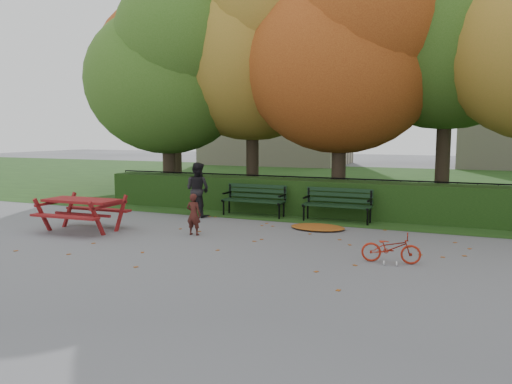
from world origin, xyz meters
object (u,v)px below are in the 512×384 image
at_px(tree_b, 259,41).
at_px(bicycle, 391,248).
at_px(tree_c, 350,49).
at_px(tree_d, 463,9).
at_px(tree_f, 179,52).
at_px(tree_a, 171,68).
at_px(bench_right, 338,202).
at_px(adult, 198,190).
at_px(bench_left, 255,197).
at_px(child, 194,214).
at_px(picnic_table, 82,206).

xyz_separation_m(tree_b, bicycle, (5.46, -6.84, -5.13)).
relative_size(tree_c, tree_d, 0.84).
distance_m(tree_b, tree_f, 5.32).
bearing_deg(tree_a, tree_c, 3.65).
height_order(bench_right, adult, adult).
relative_size(tree_b, tree_f, 0.96).
bearing_deg(tree_f, bench_right, -33.92).
bearing_deg(bench_right, bench_left, 180.00).
bearing_deg(child, tree_b, -82.84).
height_order(tree_c, tree_d, tree_d).
height_order(tree_c, child, tree_c).
xyz_separation_m(bench_left, child, (-0.22, -3.05, -0.04)).
height_order(bench_left, adult, adult).
distance_m(picnic_table, adult, 3.26).
distance_m(bench_left, adult, 1.63).
distance_m(bench_left, bench_right, 2.40).
relative_size(tree_d, picnic_table, 5.14).
bearing_deg(tree_b, bench_right, -40.67).
xyz_separation_m(tree_b, adult, (-0.25, -3.85, -4.64)).
bearing_deg(child, picnic_table, 11.55).
relative_size(tree_a, tree_d, 0.78).
height_order(tree_d, bench_right, tree_d).
relative_size(tree_c, tree_f, 0.87).
height_order(tree_d, picnic_table, tree_d).
xyz_separation_m(tree_c, bench_left, (-2.13, -2.26, -4.30)).
bearing_deg(bench_right, tree_d, 51.77).
relative_size(tree_a, bicycle, 7.11).
xyz_separation_m(tree_c, adult, (-3.53, -3.06, -4.06)).
height_order(tree_f, bench_left, tree_f).
xyz_separation_m(tree_b, bench_left, (1.14, -3.04, -4.88)).
height_order(tree_d, bicycle, tree_d).
relative_size(bench_right, picnic_table, 0.97).
distance_m(bench_left, child, 3.05).
bearing_deg(tree_c, picnic_table, -130.52).
relative_size(child, bicycle, 0.92).
relative_size(tree_b, bench_right, 4.88).
height_order(tree_a, tree_b, tree_b).
xyz_separation_m(tree_a, child, (3.66, -4.92, -4.04)).
relative_size(tree_c, child, 8.27).
relative_size(tree_a, adult, 4.90).
relative_size(tree_d, bench_right, 5.32).
xyz_separation_m(tree_b, tree_c, (3.28, -0.78, -0.58)).
bearing_deg(tree_b, tree_c, -13.45).
bearing_deg(tree_a, tree_b, 23.05).
xyz_separation_m(bench_right, picnic_table, (-5.33, -3.67, 0.08)).
bearing_deg(bicycle, adult, 55.74).
distance_m(tree_b, tree_c, 3.42).
bearing_deg(tree_b, adult, -93.77).
height_order(bench_right, picnic_table, bench_right).
height_order(tree_d, bench_left, tree_d).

